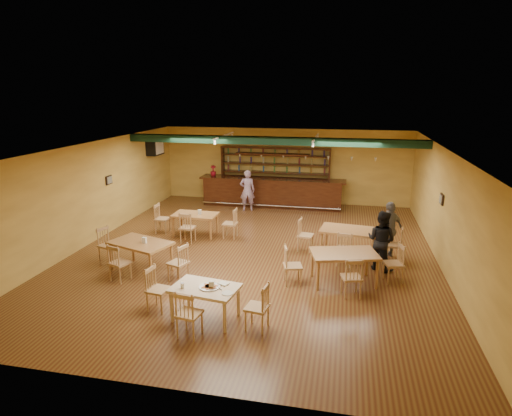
% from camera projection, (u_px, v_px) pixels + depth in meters
% --- Properties ---
extents(floor, '(12.00, 12.00, 0.00)m').
position_uv_depth(floor, '(254.00, 252.00, 12.37)').
color(floor, '#582E19').
rests_on(floor, ground).
extents(ceiling_beam, '(10.00, 0.30, 0.25)m').
position_uv_depth(ceiling_beam, '(272.00, 141.00, 14.25)').
color(ceiling_beam, black).
rests_on(ceiling_beam, ceiling).
extents(track_rail_left, '(0.05, 2.50, 0.05)m').
position_uv_depth(track_rail_left, '(224.00, 136.00, 15.16)').
color(track_rail_left, white).
rests_on(track_rail_left, ceiling).
extents(track_rail_right, '(0.05, 2.50, 0.05)m').
position_uv_depth(track_rail_right, '(316.00, 138.00, 14.53)').
color(track_rail_right, white).
rests_on(track_rail_right, ceiling).
extents(ac_unit, '(0.34, 0.70, 0.48)m').
position_uv_depth(ac_unit, '(155.00, 147.00, 16.66)').
color(ac_unit, white).
rests_on(ac_unit, wall_left).
extents(picture_left, '(0.04, 0.34, 0.28)m').
position_uv_depth(picture_left, '(109.00, 180.00, 13.84)').
color(picture_left, black).
rests_on(picture_left, wall_left).
extents(picture_right, '(0.04, 0.34, 0.28)m').
position_uv_depth(picture_right, '(442.00, 199.00, 11.41)').
color(picture_right, black).
rests_on(picture_right, wall_right).
extents(bar_counter, '(5.73, 0.85, 1.13)m').
position_uv_depth(bar_counter, '(272.00, 192.00, 17.15)').
color(bar_counter, black).
rests_on(bar_counter, ground).
extents(back_bar_hutch, '(4.44, 0.40, 2.28)m').
position_uv_depth(back_bar_hutch, '(275.00, 175.00, 17.60)').
color(back_bar_hutch, black).
rests_on(back_bar_hutch, ground).
extents(poinsettia, '(0.31, 0.31, 0.43)m').
position_uv_depth(poinsettia, '(213.00, 171.00, 17.42)').
color(poinsettia, maroon).
rests_on(poinsettia, bar_counter).
extents(dining_table_a, '(1.41, 0.86, 0.69)m').
position_uv_depth(dining_table_a, '(196.00, 224.00, 13.77)').
color(dining_table_a, '#A6783B').
rests_on(dining_table_a, ground).
extents(dining_table_b, '(1.65, 1.11, 0.77)m').
position_uv_depth(dining_table_b, '(348.00, 242.00, 12.04)').
color(dining_table_b, '#A6783B').
rests_on(dining_table_b, ground).
extents(dining_table_c, '(1.75, 1.36, 0.77)m').
position_uv_depth(dining_table_c, '(141.00, 256.00, 11.04)').
color(dining_table_c, '#A6783B').
rests_on(dining_table_c, ground).
extents(dining_table_d, '(1.72, 1.29, 0.77)m').
position_uv_depth(dining_table_d, '(343.00, 268.00, 10.33)').
color(dining_table_d, '#A6783B').
rests_on(dining_table_d, ground).
extents(near_table, '(1.41, 1.02, 0.70)m').
position_uv_depth(near_table, '(206.00, 303.00, 8.69)').
color(near_table, '#D1B28C').
rests_on(near_table, ground).
extents(pizza_tray, '(0.42, 0.42, 0.01)m').
position_uv_depth(pizza_tray, '(210.00, 287.00, 8.58)').
color(pizza_tray, silver).
rests_on(pizza_tray, near_table).
extents(parmesan_shaker, '(0.08, 0.08, 0.11)m').
position_uv_depth(parmesan_shaker, '(182.00, 285.00, 8.53)').
color(parmesan_shaker, '#EAE5C6').
rests_on(parmesan_shaker, near_table).
extents(napkin_stack, '(0.24, 0.22, 0.03)m').
position_uv_depth(napkin_stack, '(223.00, 284.00, 8.70)').
color(napkin_stack, white).
rests_on(napkin_stack, near_table).
extents(pizza_server, '(0.29, 0.29, 0.00)m').
position_uv_depth(pizza_server, '(217.00, 286.00, 8.59)').
color(pizza_server, silver).
rests_on(pizza_server, pizza_tray).
extents(side_plate, '(0.25, 0.25, 0.01)m').
position_uv_depth(side_plate, '(227.00, 293.00, 8.32)').
color(side_plate, white).
rests_on(side_plate, near_table).
extents(patron_bar, '(0.65, 0.50, 1.58)m').
position_uv_depth(patron_bar, '(247.00, 190.00, 16.47)').
color(patron_bar, '#7D479B').
rests_on(patron_bar, ground).
extents(patron_right_a, '(0.95, 0.90, 1.56)m').
position_uv_depth(patron_right_a, '(381.00, 240.00, 11.02)').
color(patron_right_a, black).
rests_on(patron_right_a, ground).
extents(patron_right_b, '(0.92, 0.91, 1.56)m').
position_uv_depth(patron_right_b, '(390.00, 229.00, 11.87)').
color(patron_right_b, slate).
rests_on(patron_right_b, ground).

